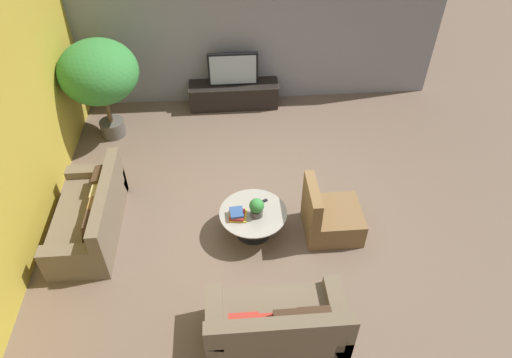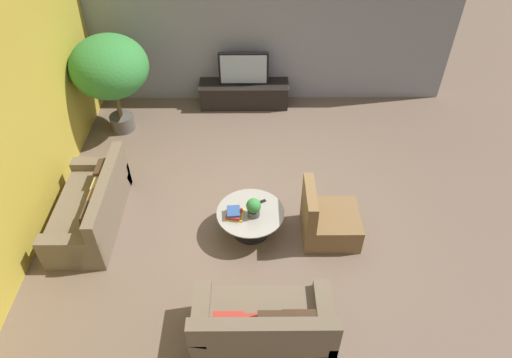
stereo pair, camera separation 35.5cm
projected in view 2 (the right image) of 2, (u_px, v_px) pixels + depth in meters
The scene contains 13 objects.
ground_plane at pixel (261, 208), 7.07m from camera, with size 24.00×24.00×0.00m, color brown.
back_wall_stone at pixel (259, 27), 8.50m from camera, with size 7.40×0.12×3.00m, color gray.
side_wall_left at pixel (23, 121), 6.20m from camera, with size 0.12×7.40×3.00m, color gold.
media_console at pixel (244, 94), 9.09m from camera, with size 1.76×0.50×0.49m.
television at pixel (244, 69), 8.72m from camera, with size 0.96×0.13×0.65m.
coffee_table at pixel (251, 218), 6.53m from camera, with size 0.96×0.96×0.41m.
couch_by_wall at pixel (92, 209), 6.66m from camera, with size 0.84×1.79×0.84m.
couch_near_entry at pixel (263, 326), 5.25m from camera, with size 1.62×0.84×0.84m.
armchair_wicker at pixel (327, 221), 6.50m from camera, with size 0.80×0.76×0.86m.
potted_palm_tall at pixel (110, 68), 7.80m from camera, with size 1.33×1.33×1.82m.
potted_plant_tabletop at pixel (254, 207), 6.30m from camera, with size 0.21×0.21×0.29m.
book_stack at pixel (234, 213), 6.37m from camera, with size 0.27×0.28×0.10m.
remote_black at pixel (261, 202), 6.58m from camera, with size 0.04×0.16×0.02m, color black.
Camera 2 is at (-0.12, -4.96, 5.06)m, focal length 32.00 mm.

